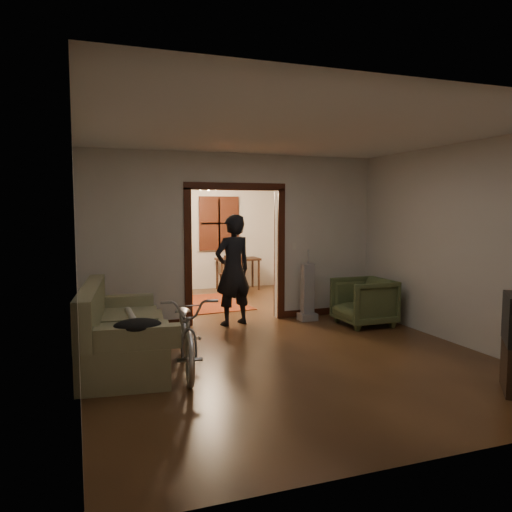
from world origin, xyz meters
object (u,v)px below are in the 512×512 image
sofa (125,324)px  locker (139,249)px  desk (238,274)px  armchair (364,302)px  person (233,270)px  bicycle (187,331)px

sofa → locker: size_ratio=1.06×
desk → locker: bearing=-174.8°
armchair → locker: size_ratio=0.42×
person → desk: (1.16, 3.35, -0.54)m
sofa → person: size_ratio=1.19×
sofa → person: (1.86, 1.55, 0.41)m
desk → person: bearing=-100.9°
sofa → armchair: sofa is taller
person → locker: size_ratio=0.90×
bicycle → desk: (2.36, 5.39, -0.10)m
sofa → armchair: 3.93m
sofa → armchair: size_ratio=2.52×
desk → bicycle: bearing=-105.5°
bicycle → locker: bearing=96.5°
sofa → armchair: (3.85, 0.78, -0.11)m
bicycle → locker: 5.53m
bicycle → armchair: bicycle is taller
sofa → locker: 5.10m
person → desk: 3.59m
armchair → locker: bearing=-143.7°
person → armchair: bearing=143.0°
person → sofa: bearing=23.7°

